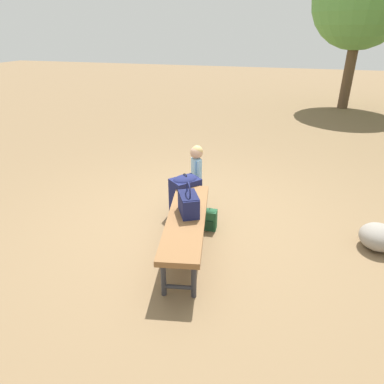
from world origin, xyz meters
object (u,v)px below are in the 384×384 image
(trail_rock, at_px, (378,237))
(backpack_small, at_px, (210,218))
(park_bench, at_px, (186,221))
(handbag, at_px, (189,203))
(child_standing, at_px, (196,166))
(backpack_large, at_px, (185,195))

(trail_rock, bearing_deg, backpack_small, 94.33)
(park_bench, bearing_deg, trail_rock, -71.54)
(handbag, xyz_separation_m, child_standing, (1.12, 0.23, -0.01))
(park_bench, bearing_deg, handbag, -1.88)
(handbag, bearing_deg, trail_rock, -73.43)
(park_bench, relative_size, handbag, 4.48)
(child_standing, xyz_separation_m, backpack_large, (-0.40, 0.04, -0.26))
(child_standing, bearing_deg, backpack_small, -151.64)
(backpack_large, bearing_deg, backpack_small, -123.30)
(park_bench, bearing_deg, child_standing, 10.62)
(handbag, xyz_separation_m, trail_rock, (0.61, -2.05, -0.43))
(park_bench, height_order, handbag, handbag)
(trail_rock, bearing_deg, child_standing, 77.35)
(backpack_small, bearing_deg, backpack_large, 56.70)
(child_standing, height_order, backpack_large, child_standing)
(trail_rock, bearing_deg, handbag, 106.57)
(child_standing, distance_m, trail_rock, 2.37)
(child_standing, relative_size, trail_rock, 1.95)
(backpack_large, relative_size, backpack_small, 2.03)
(trail_rock, bearing_deg, backpack_large, 87.23)
(backpack_large, xyz_separation_m, trail_rock, (-0.11, -2.31, -0.16))
(backpack_small, bearing_deg, handbag, 164.65)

